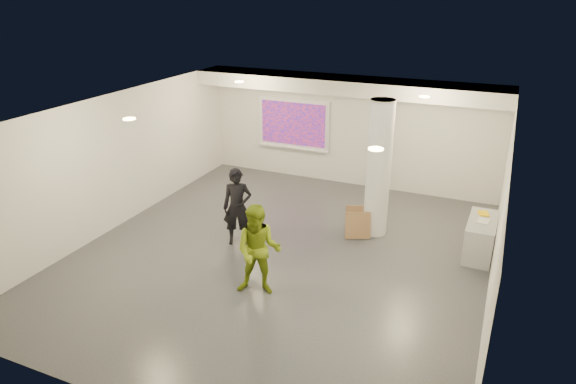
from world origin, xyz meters
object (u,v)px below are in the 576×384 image
at_px(projection_screen, 294,124).
at_px(credenza, 480,237).
at_px(man, 258,250).
at_px(column, 379,169).
at_px(woman, 237,207).

bearing_deg(projection_screen, credenza, -27.53).
distance_m(projection_screen, man, 6.15).
height_order(column, man, column).
relative_size(projection_screen, woman, 1.26).
relative_size(credenza, man, 0.78).
relative_size(column, man, 1.78).
distance_m(column, credenza, 2.49).
xyz_separation_m(credenza, man, (-3.51, -3.06, 0.46)).
xyz_separation_m(column, credenza, (2.22, -0.12, -1.12)).
relative_size(credenza, woman, 0.78).
bearing_deg(man, column, 51.83).
xyz_separation_m(projection_screen, man, (1.81, -5.84, -0.68)).
relative_size(column, woman, 1.79).
bearing_deg(credenza, projection_screen, 153.50).
relative_size(column, credenza, 2.29).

